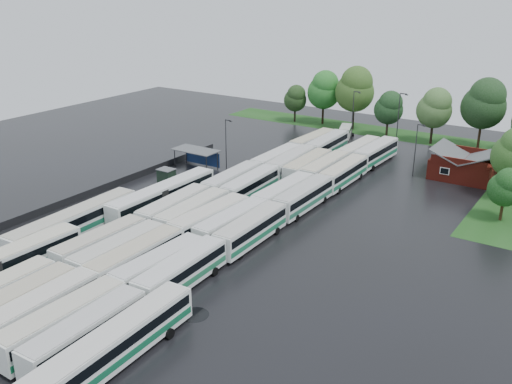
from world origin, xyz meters
The scene contains 54 objects.
ground centered at (0.00, 0.00, 0.00)m, with size 160.00×160.00×0.00m, color black.
brick_building centered at (24.00, 42.77, 1.87)m, with size 10.07×8.60×5.39m.
wash_shed centered at (-17.20, 22.02, 2.99)m, with size 8.20×4.20×3.58m.
utility_hut centered at (-16.20, 12.60, 1.32)m, with size 2.70×2.20×2.62m.
grass_strip_north centered at (2.00, 64.80, 0.01)m, with size 80.00×10.00×0.01m, color #1A4715.
west_fence centered at (-22.20, 8.00, 0.60)m, with size 0.10×50.00×1.20m, color #2D2D30.
bus_r0c1 centered at (-1.02, -26.12, 1.99)m, with size 2.99×13.07×3.63m.
bus_r0c2 centered at (1.81, -25.73, 2.00)m, with size 2.99×13.12×3.64m.
bus_r0c3 centered at (5.36, -25.70, 2.04)m, with size 3.01×13.33×3.70m.
bus_r0c4 centered at (8.45, -25.68, 1.99)m, with size 3.09×13.07×3.62m.
bus_r1c0 centered at (-4.52, -12.21, 1.97)m, with size 3.02×12.90×3.58m.
bus_r1c1 centered at (-1.06, -12.47, 2.01)m, with size 2.94×13.19×3.66m.
bus_r1c2 centered at (1.84, -12.67, 2.05)m, with size 2.92×13.39×3.72m.
bus_r1c3 centered at (5.26, -12.44, 1.96)m, with size 3.14×12.88×3.56m.
bus_r1c4 centered at (8.22, -12.18, 2.03)m, with size 3.28×13.35×3.69m.
bus_r2c0 centered at (-4.58, 1.30, 2.02)m, with size 3.39×13.34×3.68m.
bus_r2c1 centered at (-1.22, 1.36, 2.04)m, with size 3.23×13.42×3.71m.
bus_r2c2 centered at (2.05, 0.88, 2.06)m, with size 3.47×13.57×3.75m.
bus_r2c3 centered at (5.07, 1.51, 1.97)m, with size 3.07×12.93×3.58m.
bus_r2c4 centered at (8.31, 1.32, 2.03)m, with size 3.10×13.35×3.70m.
bus_r3c0 centered at (-4.43, 14.95, 2.02)m, with size 3.28×13.30×3.68m.
bus_r3c1 centered at (-1.05, 15.05, 1.99)m, with size 3.30×13.12×3.62m.
bus_r3c3 centered at (5.29, 14.46, 2.05)m, with size 3.06×13.44×3.73m.
bus_r3c4 centered at (8.33, 15.14, 2.03)m, with size 2.84×13.24×3.68m.
bus_r4c0 centered at (-4.48, 28.38, 2.01)m, with size 2.87×13.12×3.65m.
bus_r4c1 centered at (-1.36, 28.24, 2.07)m, with size 3.53×13.64×3.76m.
bus_r4c2 centered at (1.91, 28.09, 2.04)m, with size 3.26×13.38×3.70m.
bus_r4c3 centered at (5.01, 28.66, 2.02)m, with size 2.94×13.25×3.68m.
bus_r4c4 centered at (8.46, 28.40, 2.02)m, with size 2.87×13.18×3.66m.
bus_r5c0 centered at (-4.55, 42.04, 2.01)m, with size 3.31×13.22×3.65m.
bus_r5c1 centered at (-1.40, 41.94, 2.06)m, with size 3.24×13.52×3.74m.
bus_r5c3 centered at (5.19, 41.81, 1.98)m, with size 3.19×13.00×3.59m.
bus_r5c4 centered at (8.47, 42.23, 2.06)m, with size 3.28×13.56×3.75m.
artic_bus_west_b centered at (-9.16, 4.11, 2.08)m, with size 3.12×20.29×3.76m.
artic_bus_west_c centered at (-12.27, -9.73, 2.08)m, with size 3.50×20.34×3.76m.
artic_bus_east centered at (12.10, -26.50, 2.07)m, with size 3.57×20.17×3.73m.
minibus centered at (-4.01, 55.81, 1.42)m, with size 3.92×6.24×2.56m.
tree_north_0 centered at (-20.22, 62.53, 5.73)m, with size 5.38×5.38×8.91m.
tree_north_1 centered at (-13.72, 64.36, 8.10)m, with size 7.60×7.60×12.59m.
tree_north_2 centered at (-5.65, 63.43, 9.22)m, with size 8.65×8.65×14.32m.
tree_north_3 centered at (3.36, 61.04, 6.53)m, with size 6.14×6.14×10.16m.
tree_north_4 centered at (12.88, 61.30, 7.57)m, with size 7.10×7.10×11.76m.
tree_north_5 centered at (21.91, 63.06, 9.21)m, with size 8.64×8.64×14.31m.
tree_east_0 centered at (33.55, 27.04, 5.08)m, with size 4.79×4.77×7.90m.
tree_east_2 centered at (30.83, 44.08, 5.46)m, with size 5.17×5.13×8.50m.
lamp_post_ne centered at (16.73, 39.11, 5.36)m, with size 1.42×0.28×9.23m.
lamp_post_nw centered at (-12.36, 24.31, 5.31)m, with size 1.41×0.27×9.15m.
lamp_post_back_w centered at (-2.43, 55.85, 5.94)m, with size 1.57×0.31×10.22m.
lamp_post_back_e centered at (7.36, 56.13, 6.27)m, with size 1.66×0.32×10.79m.
puddle_0 centered at (-1.21, -18.42, 0.00)m, with size 6.15×6.15×0.01m, color black.
puddle_1 centered at (10.65, -23.26, 0.00)m, with size 3.04×3.04×0.01m, color black.
puddle_2 centered at (-7.92, 2.64, 0.00)m, with size 6.21×6.21×0.01m, color black.
puddle_3 centered at (3.34, -3.55, 0.00)m, with size 3.86×3.86×0.01m, color black.
puddle_4 centered at (12.73, -15.56, 0.00)m, with size 2.96×2.96×0.01m, color black.
Camera 1 is at (45.38, -53.67, 31.99)m, focal length 40.00 mm.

